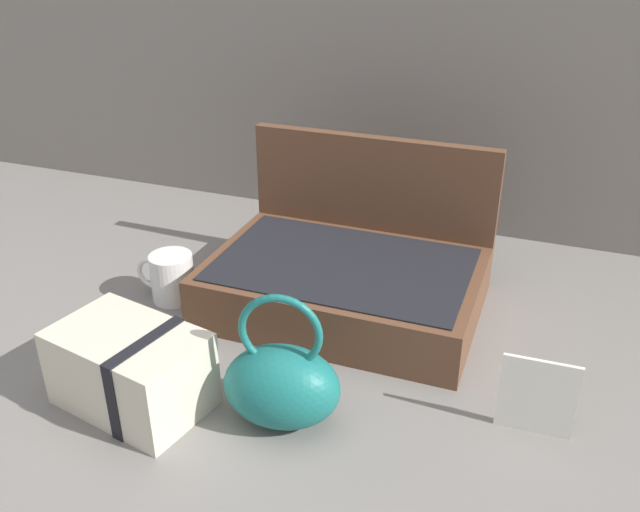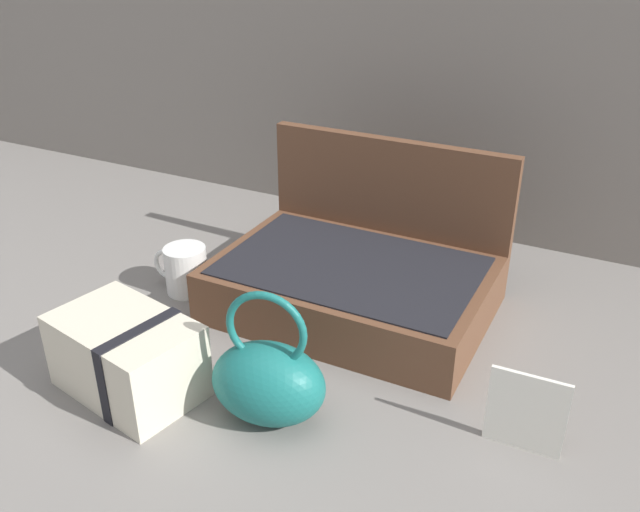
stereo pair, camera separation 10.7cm
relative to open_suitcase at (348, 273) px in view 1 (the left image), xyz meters
The scene contains 6 objects.
ground_plane 0.16m from the open_suitcase, 86.31° to the right, with size 6.00×6.00×0.00m, color slate.
open_suitcase is the anchor object (origin of this frame).
teal_pouch_handbag 0.35m from the open_suitcase, 87.26° to the right, with size 0.19×0.14×0.21m.
cream_toiletry_bag 0.44m from the open_suitcase, 117.85° to the right, with size 0.25×0.18×0.13m.
coffee_mug 0.34m from the open_suitcase, 162.43° to the right, with size 0.12×0.08×0.09m.
info_card_left 0.44m from the open_suitcase, 34.03° to the right, with size 0.11×0.01×0.12m, color white.
Camera 1 is at (0.33, -0.91, 0.67)m, focal length 38.00 mm.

